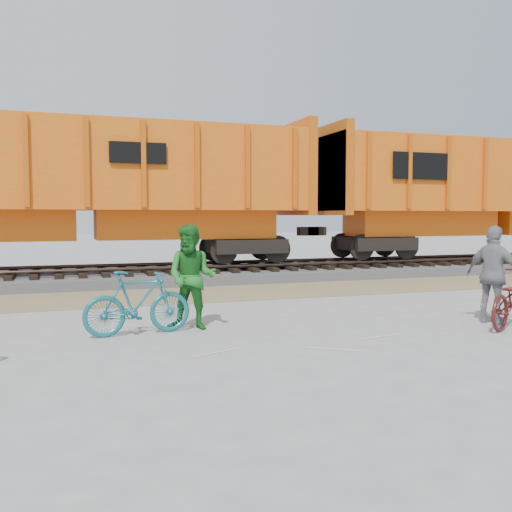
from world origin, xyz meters
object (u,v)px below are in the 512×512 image
at_px(hopper_car_right, 489,192).
at_px(bicycle_teal, 138,303).
at_px(hopper_car_center, 85,185).
at_px(person_woman, 494,275).
at_px(person_man, 192,277).

relative_size(hopper_car_right, bicycle_teal, 7.48).
bearing_deg(bicycle_teal, hopper_car_right, -67.46).
bearing_deg(hopper_car_center, bicycle_teal, -86.44).
bearing_deg(person_woman, bicycle_teal, 58.70).
bearing_deg(bicycle_teal, hopper_car_center, -3.06).
relative_size(hopper_car_right, person_woman, 7.45).
height_order(hopper_car_center, bicycle_teal, hopper_car_center).
xyz_separation_m(bicycle_teal, person_woman, (6.59, -1.13, 0.38)).
distance_m(hopper_car_center, bicycle_teal, 8.47).
xyz_separation_m(hopper_car_right, bicycle_teal, (-14.50, -8.09, -2.44)).
bearing_deg(person_woman, hopper_car_center, 16.03).
height_order(hopper_car_center, hopper_car_right, same).
relative_size(hopper_car_center, person_man, 7.34).
height_order(bicycle_teal, person_man, person_man).
distance_m(hopper_car_right, bicycle_teal, 16.78).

